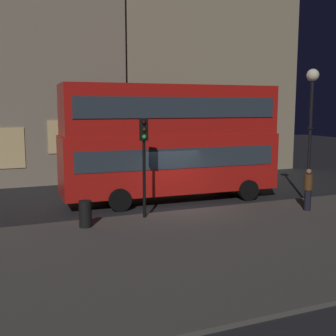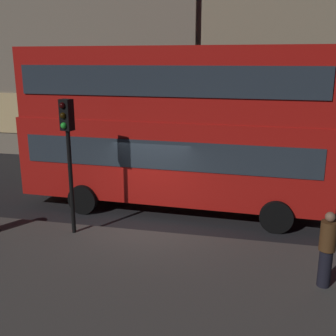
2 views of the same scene
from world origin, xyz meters
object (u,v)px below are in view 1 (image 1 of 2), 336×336
object	(u,v)px
litter_bin	(85,214)
double_decker_bus	(171,137)
traffic_light_near_kerb	(144,147)
street_lamp	(312,102)
pedestrian	(308,189)

from	to	relation	value
litter_bin	double_decker_bus	bearing A→B (deg)	36.07
double_decker_bus	traffic_light_near_kerb	bearing A→B (deg)	-126.21
street_lamp	litter_bin	size ratio (longest dim) A/B	6.22
traffic_light_near_kerb	litter_bin	distance (m)	3.36
double_decker_bus	litter_bin	distance (m)	6.37
pedestrian	litter_bin	world-z (taller)	pedestrian
double_decker_bus	traffic_light_near_kerb	distance (m)	3.82
street_lamp	pedestrian	size ratio (longest dim) A/B	3.41
double_decker_bus	litter_bin	world-z (taller)	double_decker_bus
double_decker_bus	pedestrian	size ratio (longest dim) A/B	5.92
traffic_light_near_kerb	litter_bin	xyz separation A→B (m)	(-2.41, -0.47, -2.30)
litter_bin	pedestrian	bearing A→B (deg)	-6.28
traffic_light_near_kerb	pedestrian	bearing A→B (deg)	1.19
double_decker_bus	street_lamp	bearing A→B (deg)	-26.18
double_decker_bus	street_lamp	xyz separation A→B (m)	(5.60, -2.99, 1.64)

